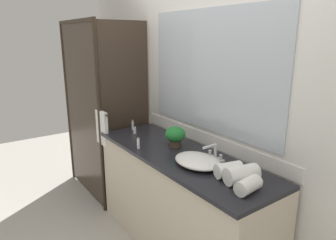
% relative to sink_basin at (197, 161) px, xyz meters
% --- Properties ---
extents(wall_back_with_mirror, '(4.40, 0.06, 2.60)m').
position_rel_sink_basin_xyz_m(wall_back_with_mirror, '(-0.26, 0.37, 0.37)').
color(wall_back_with_mirror, silver).
rests_on(wall_back_with_mirror, ground_plane).
extents(vanity_cabinet, '(1.80, 0.58, 0.90)m').
position_rel_sink_basin_xyz_m(vanity_cabinet, '(-0.26, 0.04, -0.48)').
color(vanity_cabinet, beige).
rests_on(vanity_cabinet, ground_plane).
extents(shower_enclosure, '(1.20, 0.59, 2.00)m').
position_rel_sink_basin_xyz_m(shower_enclosure, '(-1.54, -0.16, 0.09)').
color(shower_enclosure, '#2D2319').
rests_on(shower_enclosure, ground_plane).
extents(sink_basin, '(0.39, 0.30, 0.07)m').
position_rel_sink_basin_xyz_m(sink_basin, '(0.00, 0.00, 0.00)').
color(sink_basin, white).
rests_on(sink_basin, vanity_cabinet).
extents(faucet, '(0.17, 0.15, 0.13)m').
position_rel_sink_basin_xyz_m(faucet, '(-0.00, 0.17, 0.01)').
color(faucet, silver).
rests_on(faucet, vanity_cabinet).
extents(potted_plant, '(0.18, 0.18, 0.18)m').
position_rel_sink_basin_xyz_m(potted_plant, '(-0.41, 0.10, 0.07)').
color(potted_plant, '#473828').
rests_on(potted_plant, vanity_cabinet).
extents(amenity_bottle_conditioner, '(0.03, 0.03, 0.09)m').
position_rel_sink_basin_xyz_m(amenity_bottle_conditioner, '(-0.94, -0.00, 0.01)').
color(amenity_bottle_conditioner, white).
rests_on(amenity_bottle_conditioner, vanity_cabinet).
extents(amenity_bottle_shampoo, '(0.02, 0.02, 0.10)m').
position_rel_sink_basin_xyz_m(amenity_bottle_shampoo, '(-0.55, -0.19, 0.01)').
color(amenity_bottle_shampoo, white).
rests_on(amenity_bottle_shampoo, vanity_cabinet).
extents(amenity_bottle_lotion, '(0.02, 0.02, 0.10)m').
position_rel_sink_basin_xyz_m(amenity_bottle_lotion, '(-1.06, 0.05, 0.02)').
color(amenity_bottle_lotion, silver).
rests_on(amenity_bottle_lotion, vanity_cabinet).
extents(rolled_towel_near_edge, '(0.11, 0.19, 0.09)m').
position_rel_sink_basin_xyz_m(rolled_towel_near_edge, '(0.50, -0.02, 0.01)').
color(rolled_towel_near_edge, white).
rests_on(rolled_towel_near_edge, vanity_cabinet).
extents(rolled_towel_middle, '(0.16, 0.24, 0.12)m').
position_rel_sink_basin_xyz_m(rolled_towel_middle, '(0.39, 0.04, 0.03)').
color(rolled_towel_middle, white).
rests_on(rolled_towel_middle, vanity_cabinet).
extents(rolled_towel_far_edge, '(0.14, 0.20, 0.10)m').
position_rel_sink_basin_xyz_m(rolled_towel_far_edge, '(0.28, 0.04, 0.02)').
color(rolled_towel_far_edge, white).
rests_on(rolled_towel_far_edge, vanity_cabinet).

